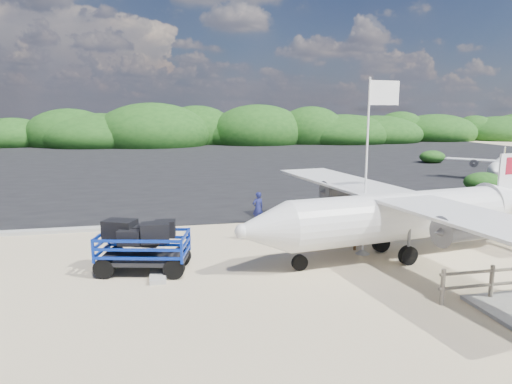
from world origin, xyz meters
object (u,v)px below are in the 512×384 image
(flagpole, at_px, (362,254))
(aircraft_large, at_px, (313,166))
(baggage_cart, at_px, (145,272))
(signboard, at_px, (335,250))
(crew_c, at_px, (359,218))
(crew_a, at_px, (258,208))
(crew_b, at_px, (330,205))
(aircraft_small, at_px, (135,162))

(flagpole, bearing_deg, aircraft_large, 75.02)
(baggage_cart, height_order, signboard, baggage_cart)
(flagpole, distance_m, crew_c, 2.31)
(flagpole, xyz_separation_m, crew_a, (-2.83, 5.06, 0.75))
(flagpole, xyz_separation_m, signboard, (-0.81, 0.66, 0.00))
(crew_b, relative_size, aircraft_large, 0.13)
(aircraft_large, bearing_deg, aircraft_small, -30.26)
(baggage_cart, bearing_deg, aircraft_large, 73.70)
(crew_a, bearing_deg, signboard, 99.15)
(baggage_cart, bearing_deg, flagpole, 15.38)
(crew_b, bearing_deg, aircraft_large, -128.85)
(signboard, xyz_separation_m, crew_b, (1.12, 3.49, 0.96))
(signboard, bearing_deg, flagpole, -24.49)
(baggage_cart, xyz_separation_m, crew_c, (8.51, 2.32, 0.84))
(crew_b, bearing_deg, baggage_cart, 7.05)
(crew_b, xyz_separation_m, aircraft_small, (-9.96, 28.04, -0.96))
(crew_a, height_order, crew_b, crew_b)
(baggage_cart, xyz_separation_m, aircraft_large, (14.58, 25.83, 0.00))
(aircraft_large, distance_m, aircraft_small, 17.78)
(signboard, bearing_deg, crew_a, 129.54)
(crew_a, distance_m, aircraft_large, 22.64)
(crew_b, relative_size, crew_c, 1.15)
(baggage_cart, relative_size, crew_a, 2.03)
(signboard, xyz_separation_m, crew_c, (1.57, 1.35, 0.84))
(signboard, relative_size, aircraft_large, 0.11)
(baggage_cart, height_order, crew_c, crew_c)
(baggage_cart, xyz_separation_m, crew_b, (8.06, 4.46, 0.96))
(crew_c, distance_m, aircraft_small, 31.93)
(signboard, bearing_deg, crew_c, 55.64)
(aircraft_large, height_order, aircraft_small, aircraft_large)
(flagpole, height_order, aircraft_large, flagpole)
(flagpole, relative_size, crew_c, 3.74)
(baggage_cart, height_order, crew_a, crew_a)
(crew_a, bearing_deg, crew_b, 148.43)
(flagpole, xyz_separation_m, crew_b, (0.31, 4.16, 0.96))
(crew_c, bearing_deg, aircraft_large, -91.85)
(aircraft_large, xyz_separation_m, aircraft_small, (-16.48, 6.67, 0.00))
(baggage_cart, distance_m, aircraft_large, 29.66)
(baggage_cart, height_order, flagpole, flagpole)
(crew_b, height_order, crew_c, crew_b)
(flagpole, height_order, crew_c, flagpole)
(aircraft_large, relative_size, aircraft_small, 2.41)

